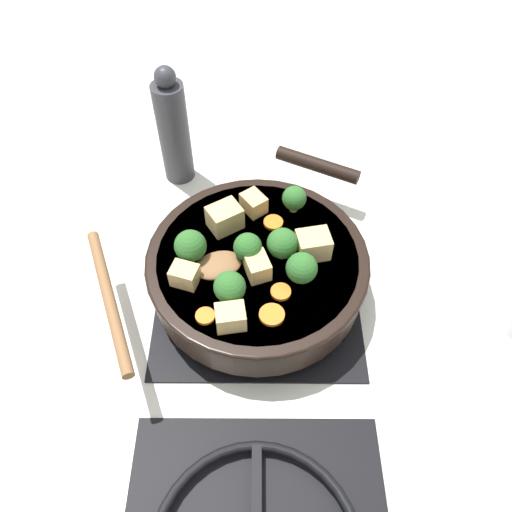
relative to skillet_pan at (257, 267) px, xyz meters
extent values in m
plane|color=silver|center=(0.00, 0.00, -0.06)|extent=(2.40, 2.40, 0.00)
cube|color=black|center=(0.00, 0.00, -0.06)|extent=(0.31, 0.31, 0.01)
torus|color=black|center=(0.00, 0.00, -0.04)|extent=(0.24, 0.24, 0.01)
cube|color=black|center=(0.00, 0.00, -0.04)|extent=(0.01, 0.23, 0.01)
cube|color=black|center=(0.00, 0.00, -0.04)|extent=(0.23, 0.01, 0.01)
cylinder|color=black|center=(0.00, 0.00, 0.00)|extent=(0.32, 0.32, 0.06)
cylinder|color=brown|center=(0.00, 0.00, 0.00)|extent=(0.29, 0.29, 0.05)
torus|color=black|center=(0.00, 0.00, 0.02)|extent=(0.32, 0.32, 0.01)
cylinder|color=black|center=(-0.10, -0.21, 0.02)|extent=(0.14, 0.09, 0.02)
ellipsoid|color=brown|center=(0.06, 0.02, 0.03)|extent=(0.08, 0.07, 0.01)
cylinder|color=brown|center=(0.20, 0.08, 0.04)|extent=(0.10, 0.23, 0.02)
cube|color=#DBB770|center=(0.00, 0.03, 0.04)|extent=(0.04, 0.05, 0.03)
cube|color=#DBB770|center=(-0.08, 0.00, 0.05)|extent=(0.05, 0.05, 0.04)
cube|color=#DBB770|center=(0.03, 0.11, 0.04)|extent=(0.04, 0.04, 0.03)
cube|color=#DBB770|center=(0.01, -0.09, 0.04)|extent=(0.04, 0.05, 0.03)
cube|color=#DBB770|center=(0.05, -0.06, 0.05)|extent=(0.06, 0.06, 0.04)
cube|color=#DBB770|center=(0.10, 0.05, 0.04)|extent=(0.04, 0.04, 0.03)
cylinder|color=#709956|center=(0.09, 0.01, 0.03)|extent=(0.01, 0.01, 0.01)
sphere|color=#2D6628|center=(0.09, 0.01, 0.06)|extent=(0.05, 0.05, 0.05)
cylinder|color=#709956|center=(0.04, 0.07, 0.03)|extent=(0.01, 0.01, 0.01)
sphere|color=#2D6628|center=(0.04, 0.07, 0.06)|extent=(0.04, 0.04, 0.04)
cylinder|color=#709956|center=(-0.06, 0.04, 0.03)|extent=(0.01, 0.01, 0.01)
sphere|color=#2D6628|center=(-0.06, 0.04, 0.06)|extent=(0.04, 0.04, 0.04)
cylinder|color=#709956|center=(-0.05, -0.09, 0.03)|extent=(0.01, 0.01, 0.01)
sphere|color=#2D6628|center=(-0.05, -0.09, 0.05)|extent=(0.04, 0.04, 0.04)
cylinder|color=#709956|center=(-0.03, 0.01, 0.03)|extent=(0.01, 0.01, 0.01)
sphere|color=#2D6628|center=(-0.03, 0.01, 0.06)|extent=(0.04, 0.04, 0.04)
cylinder|color=#709956|center=(0.01, 0.01, 0.03)|extent=(0.01, 0.01, 0.01)
sphere|color=#2D6628|center=(0.01, 0.01, 0.05)|extent=(0.04, 0.04, 0.04)
cylinder|color=orange|center=(-0.02, -0.06, 0.03)|extent=(0.03, 0.03, 0.01)
cylinder|color=orange|center=(-0.03, 0.06, 0.03)|extent=(0.03, 0.03, 0.01)
cylinder|color=orange|center=(-0.02, 0.10, 0.03)|extent=(0.03, 0.03, 0.01)
cylinder|color=orange|center=(0.07, 0.10, 0.03)|extent=(0.03, 0.03, 0.01)
cylinder|color=#333338|center=(0.15, -0.26, 0.04)|extent=(0.05, 0.05, 0.19)
sphere|color=#333338|center=(0.15, -0.26, 0.15)|extent=(0.04, 0.04, 0.04)
camera|label=1|loc=(0.00, 0.44, 0.59)|focal=35.00mm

